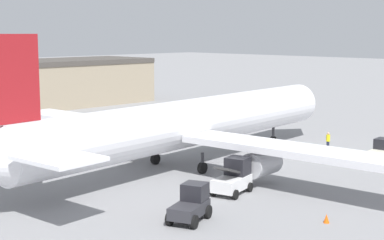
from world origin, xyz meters
name	(u,v)px	position (x,y,z in m)	size (l,w,h in m)	color
ground_plane	(192,165)	(0.00, 0.00, 0.00)	(400.00, 400.00, 0.00)	gray
airplane	(185,124)	(-0.93, -0.08, 3.59)	(43.58, 39.17, 11.06)	white
ground_crew_worker	(328,140)	(13.86, -4.62, 0.90)	(0.37, 0.37, 1.68)	#1E2338
baggage_tug	(191,204)	(-10.60, -10.42, 1.00)	(3.39, 2.75, 2.15)	#2D2D33
belt_loader_truck	(233,177)	(-4.20, -8.24, 1.12)	(3.53, 2.59, 2.44)	silver
pushback_tug	(381,151)	(12.80, -10.56, 0.88)	(3.58, 2.05, 1.88)	beige
safety_cone_near	(326,218)	(-5.30, -16.44, 0.28)	(0.36, 0.36, 0.55)	#EF590F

